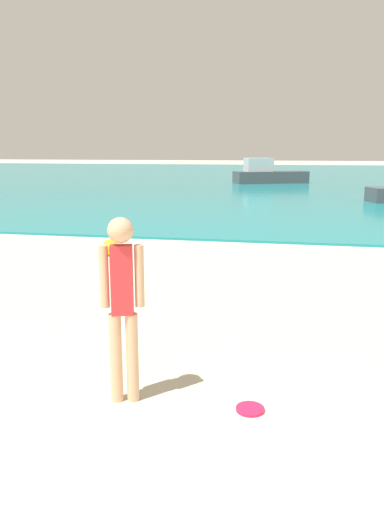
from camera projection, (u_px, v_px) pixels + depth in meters
The scene contains 5 objects.
water at pixel (275, 176), 40.73m from camera, with size 160.00×60.00×0.06m, color teal.
person_standing at pixel (122, 300), 4.25m from camera, with size 0.37×0.22×1.65m.
frisbee at pixel (250, 409), 4.26m from camera, with size 0.25×0.25×0.03m, color #E51E4C.
boat_far at pixel (268, 174), 31.86m from camera, with size 4.89×3.23×1.59m.
beach_ball at pixel (110, 248), 10.46m from camera, with size 0.34×0.34×0.34m, color yellow.
Camera 1 is at (1.34, 0.04, 2.20)m, focal length 34.84 mm.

